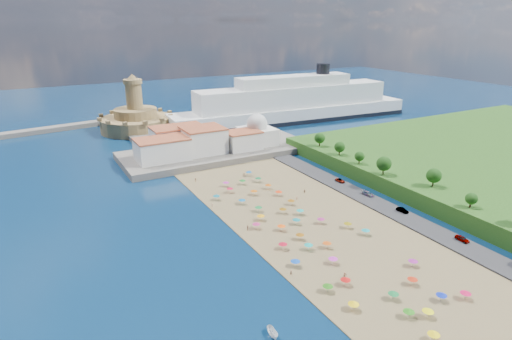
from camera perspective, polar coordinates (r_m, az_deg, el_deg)
ground at (r=139.51m, az=3.56°, el=-6.35°), size 700.00×700.00×0.00m
terrace at (r=203.70m, az=-5.07°, el=2.46°), size 90.00×36.00×3.00m
jetty at (r=228.69m, az=-13.74°, el=3.78°), size 18.00×70.00×2.40m
waterfront_buildings at (r=197.84m, az=-8.66°, el=3.73°), size 57.00×29.00×11.00m
domed_building at (r=208.54m, az=0.13°, el=5.07°), size 16.00×16.00×15.00m
fortress at (r=255.72m, az=-15.69°, el=6.50°), size 40.00×40.00×32.40m
cruise_ship at (r=272.08m, az=5.00°, el=8.65°), size 159.61×34.53×34.62m
beach_parasols at (r=128.13m, az=6.70°, el=-7.85°), size 30.41×104.31×2.20m
beachgoers at (r=137.06m, az=1.96°, el=-6.32°), size 36.75×103.26×1.72m
parked_cars at (r=153.67m, az=16.94°, el=-4.14°), size 2.26×58.35×1.44m
hillside_trees at (r=160.26m, az=19.67°, el=-0.24°), size 12.78×109.69×7.04m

